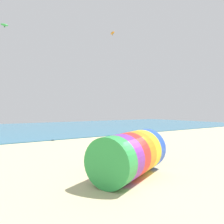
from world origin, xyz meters
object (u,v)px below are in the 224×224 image
at_px(kite_handler, 153,151).
at_px(kite_orange_parafoil, 112,33).
at_px(kite_green_parafoil, 4,25).
at_px(giant_inflatable_tube, 130,154).

height_order(kite_handler, kite_orange_parafoil, kite_orange_parafoil).
distance_m(kite_handler, kite_green_parafoil, 19.62).
distance_m(giant_inflatable_tube, kite_green_parafoil, 19.28).
xyz_separation_m(giant_inflatable_tube, kite_orange_parafoil, (9.45, 15.76, 13.92)).
distance_m(giant_inflatable_tube, kite_handler, 4.49).
xyz_separation_m(kite_orange_parafoil, kite_green_parafoil, (-14.40, -1.16, -2.34)).
bearing_deg(giant_inflatable_tube, kite_green_parafoil, 108.74).
bearing_deg(giant_inflatable_tube, kite_orange_parafoil, 59.06).
xyz_separation_m(giant_inflatable_tube, kite_green_parafoil, (-4.95, 14.60, 11.58)).
distance_m(kite_handler, kite_orange_parafoil, 20.69).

